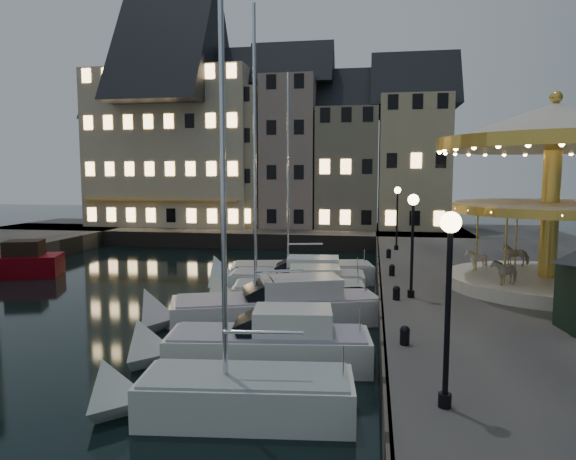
% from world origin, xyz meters
% --- Properties ---
extents(ground, '(160.00, 160.00, 0.00)m').
position_xyz_m(ground, '(0.00, 0.00, 0.00)').
color(ground, black).
rests_on(ground, ground).
extents(quay_east, '(16.00, 56.00, 1.30)m').
position_xyz_m(quay_east, '(14.00, 6.00, 0.65)').
color(quay_east, '#474442').
rests_on(quay_east, ground).
extents(quay_north, '(44.00, 12.00, 1.30)m').
position_xyz_m(quay_north, '(-8.00, 28.00, 0.65)').
color(quay_north, '#474442').
rests_on(quay_north, ground).
extents(quaywall_e, '(0.15, 44.00, 1.30)m').
position_xyz_m(quaywall_e, '(6.00, 6.00, 0.65)').
color(quaywall_e, '#47423A').
rests_on(quaywall_e, ground).
extents(quaywall_n, '(48.00, 0.15, 1.30)m').
position_xyz_m(quaywall_n, '(-6.00, 22.00, 0.65)').
color(quaywall_n, '#47423A').
rests_on(quaywall_n, ground).
extents(streetlamp_a, '(0.44, 0.44, 4.17)m').
position_xyz_m(streetlamp_a, '(7.20, -9.00, 4.02)').
color(streetlamp_a, black).
rests_on(streetlamp_a, quay_east).
extents(streetlamp_b, '(0.44, 0.44, 4.17)m').
position_xyz_m(streetlamp_b, '(7.20, 1.00, 4.02)').
color(streetlamp_b, black).
rests_on(streetlamp_b, quay_east).
extents(streetlamp_c, '(0.44, 0.44, 4.17)m').
position_xyz_m(streetlamp_c, '(7.20, 14.50, 4.02)').
color(streetlamp_c, black).
rests_on(streetlamp_c, quay_east).
extents(bollard_a, '(0.30, 0.30, 0.57)m').
position_xyz_m(bollard_a, '(6.60, -5.00, 1.60)').
color(bollard_a, black).
rests_on(bollard_a, quay_east).
extents(bollard_b, '(0.30, 0.30, 0.57)m').
position_xyz_m(bollard_b, '(6.60, 0.50, 1.60)').
color(bollard_b, black).
rests_on(bollard_b, quay_east).
extents(bollard_c, '(0.30, 0.30, 0.57)m').
position_xyz_m(bollard_c, '(6.60, 5.50, 1.60)').
color(bollard_c, black).
rests_on(bollard_c, quay_east).
extents(bollard_d, '(0.30, 0.30, 0.57)m').
position_xyz_m(bollard_d, '(6.60, 11.00, 1.60)').
color(bollard_d, black).
rests_on(bollard_d, quay_east).
extents(townhouse_na, '(5.50, 8.00, 12.80)m').
position_xyz_m(townhouse_na, '(-19.50, 30.00, 7.78)').
color(townhouse_na, gray).
rests_on(townhouse_na, quay_north).
extents(townhouse_nb, '(6.16, 8.00, 13.80)m').
position_xyz_m(townhouse_nb, '(-14.05, 30.00, 8.28)').
color(townhouse_nb, slate).
rests_on(townhouse_nb, quay_north).
extents(townhouse_nc, '(6.82, 8.00, 14.80)m').
position_xyz_m(townhouse_nc, '(-8.00, 30.00, 8.78)').
color(townhouse_nc, tan).
rests_on(townhouse_nc, quay_north).
extents(townhouse_nd, '(5.50, 8.00, 15.80)m').
position_xyz_m(townhouse_nd, '(-2.25, 30.00, 9.28)').
color(townhouse_nd, gray).
rests_on(townhouse_nd, quay_north).
extents(townhouse_ne, '(6.16, 8.00, 12.80)m').
position_xyz_m(townhouse_ne, '(3.20, 30.00, 7.78)').
color(townhouse_ne, gray).
rests_on(townhouse_ne, quay_north).
extents(townhouse_nf, '(6.82, 8.00, 13.80)m').
position_xyz_m(townhouse_nf, '(9.25, 30.00, 8.28)').
color(townhouse_nf, tan).
rests_on(townhouse_nf, quay_north).
extents(hotel_corner, '(17.60, 9.00, 16.80)m').
position_xyz_m(hotel_corner, '(-14.00, 30.00, 9.78)').
color(hotel_corner, '#C5B697').
rests_on(hotel_corner, quay_north).
extents(motorboat_a, '(6.56, 2.70, 10.80)m').
position_xyz_m(motorboat_a, '(1.95, -7.66, 0.54)').
color(motorboat_a, silver).
rests_on(motorboat_a, ground).
extents(motorboat_b, '(7.66, 3.02, 2.15)m').
position_xyz_m(motorboat_b, '(1.95, -4.06, 0.64)').
color(motorboat_b, silver).
rests_on(motorboat_b, ground).
extents(motorboat_c, '(9.59, 5.46, 12.91)m').
position_xyz_m(motorboat_c, '(1.32, 0.72, 0.68)').
color(motorboat_c, silver).
rests_on(motorboat_c, ground).
extents(motorboat_d, '(7.27, 3.19, 2.15)m').
position_xyz_m(motorboat_d, '(1.84, 3.60, 0.64)').
color(motorboat_d, silver).
rests_on(motorboat_d, ground).
extents(motorboat_e, '(8.09, 2.88, 2.15)m').
position_xyz_m(motorboat_e, '(1.34, 6.48, 0.64)').
color(motorboat_e, silver).
rests_on(motorboat_e, ground).
extents(motorboat_f, '(9.19, 4.07, 12.17)m').
position_xyz_m(motorboat_f, '(1.05, 9.10, 0.53)').
color(motorboat_f, silver).
rests_on(motorboat_f, ground).
extents(red_fishing_boat, '(7.54, 4.71, 5.84)m').
position_xyz_m(red_fishing_boat, '(-16.84, 7.94, 0.69)').
color(red_fishing_boat, '#690009').
rests_on(red_fishing_boat, ground).
extents(carousel, '(9.64, 9.64, 8.44)m').
position_xyz_m(carousel, '(13.15, 3.68, 6.86)').
color(carousel, beige).
rests_on(carousel, quay_east).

